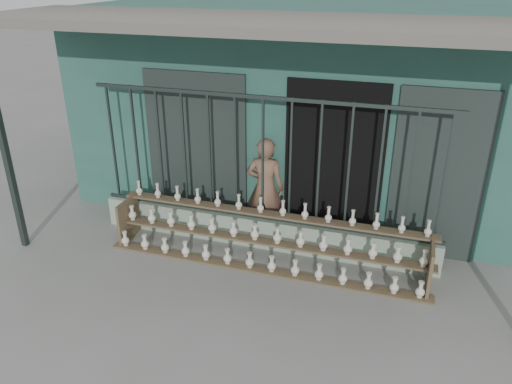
% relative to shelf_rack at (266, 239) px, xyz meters
% --- Properties ---
extents(ground, '(60.00, 60.00, 0.00)m').
position_rel_shelf_rack_xyz_m(ground, '(-0.18, -0.88, -0.36)').
color(ground, slate).
extents(workshop_building, '(7.40, 6.60, 3.21)m').
position_rel_shelf_rack_xyz_m(workshop_building, '(-0.17, 3.35, 1.26)').
color(workshop_building, '#275347').
rests_on(workshop_building, ground).
extents(parapet_wall, '(5.00, 0.20, 0.45)m').
position_rel_shelf_rack_xyz_m(parapet_wall, '(-0.18, 0.42, -0.14)').
color(parapet_wall, '#8DA38B').
rests_on(parapet_wall, ground).
extents(security_fence, '(5.00, 0.04, 1.80)m').
position_rel_shelf_rack_xyz_m(security_fence, '(-0.18, 0.42, 0.98)').
color(security_fence, '#283330').
rests_on(security_fence, parapet_wall).
extents(shelf_rack, '(4.50, 0.68, 0.85)m').
position_rel_shelf_rack_xyz_m(shelf_rack, '(0.00, 0.00, 0.00)').
color(shelf_rack, brown).
rests_on(shelf_rack, ground).
extents(elderly_woman, '(0.58, 0.40, 1.56)m').
position_rel_shelf_rack_xyz_m(elderly_woman, '(-0.24, 0.75, 0.41)').
color(elderly_woman, brown).
rests_on(elderly_woman, ground).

